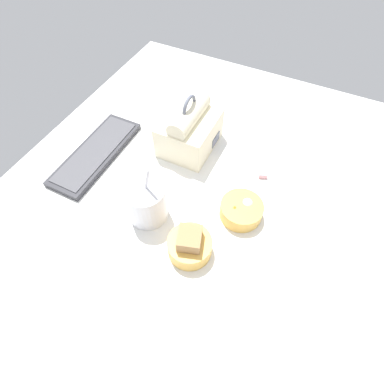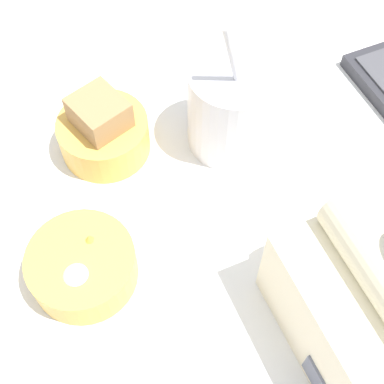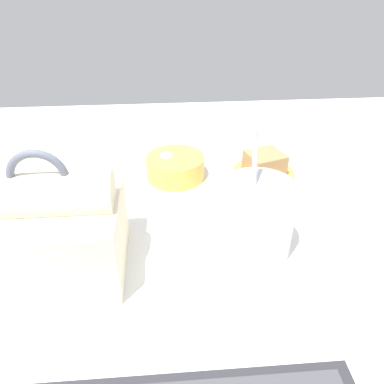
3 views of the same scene
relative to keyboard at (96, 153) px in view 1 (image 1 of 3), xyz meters
The scene contains 7 objects.
desk_surface 35.17cm from the keyboard, 95.47° to the right, with size 140.00×110.00×2.00cm.
keyboard is the anchor object (origin of this frame).
lunch_bag 29.86cm from the keyboard, 55.33° to the right, with size 18.26×15.19×18.59cm.
soup_cup 28.39cm from the keyboard, 113.55° to the right, with size 10.52×10.52×18.88cm.
bento_bowl_sandwich 43.41cm from the keyboard, 111.53° to the right, with size 10.92×10.92×8.41cm.
bento_bowl_snacks 47.87cm from the keyboard, 90.67° to the right, with size 11.31×11.31×5.25cm.
chopstick_case 51.42cm from the keyboard, 63.48° to the right, with size 19.02×9.23×1.60cm.
Camera 1 is at (-40.66, -19.78, 71.29)cm, focal length 28.00 mm.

